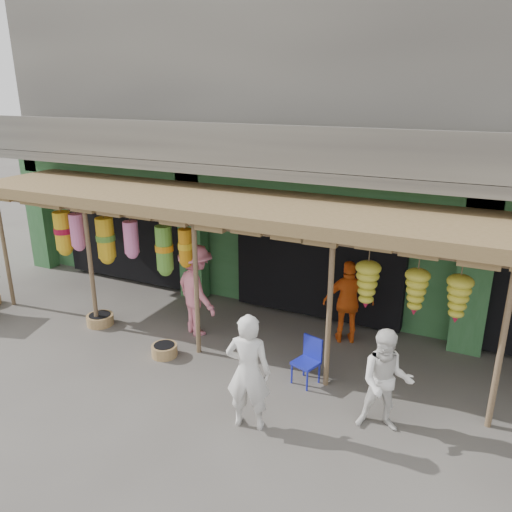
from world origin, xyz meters
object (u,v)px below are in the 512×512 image
at_px(person_shopper, 196,290).
at_px(person_vendor, 348,302).
at_px(person_front, 248,372).
at_px(blue_chair, 309,358).
at_px(person_right, 386,381).

bearing_deg(person_shopper, person_vendor, -131.06).
bearing_deg(person_front, blue_chair, -117.90).
xyz_separation_m(blue_chair, person_shopper, (-2.63, 0.69, 0.49)).
bearing_deg(blue_chair, person_vendor, 101.55).
relative_size(person_front, person_vendor, 1.08).
relative_size(person_front, person_right, 1.14).
bearing_deg(person_vendor, blue_chair, 61.49).
height_order(person_vendor, person_shopper, person_shopper).
distance_m(blue_chair, person_right, 1.59).
distance_m(person_front, person_right, 1.96).
distance_m(blue_chair, person_shopper, 2.77).
bearing_deg(person_right, blue_chair, 139.74).
xyz_separation_m(person_front, person_right, (1.79, 0.79, -0.11)).
relative_size(blue_chair, person_shopper, 0.43).
bearing_deg(person_shopper, blue_chair, -164.88).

